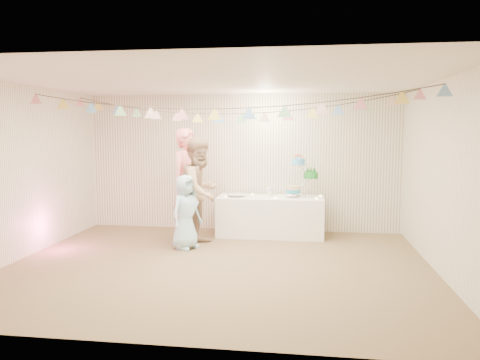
# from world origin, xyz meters

# --- Properties ---
(floor) EXTENTS (6.00, 6.00, 0.00)m
(floor) POSITION_xyz_m (0.00, 0.00, 0.00)
(floor) COLOR brown
(floor) RESTS_ON ground
(ceiling) EXTENTS (6.00, 6.00, 0.00)m
(ceiling) POSITION_xyz_m (0.00, 0.00, 2.60)
(ceiling) COLOR silver
(ceiling) RESTS_ON ground
(back_wall) EXTENTS (6.00, 6.00, 0.00)m
(back_wall) POSITION_xyz_m (0.00, 2.50, 1.30)
(back_wall) COLOR white
(back_wall) RESTS_ON ground
(front_wall) EXTENTS (6.00, 6.00, 0.00)m
(front_wall) POSITION_xyz_m (0.00, -2.50, 1.30)
(front_wall) COLOR white
(front_wall) RESTS_ON ground
(left_wall) EXTENTS (5.00, 5.00, 0.00)m
(left_wall) POSITION_xyz_m (-3.00, 0.00, 1.30)
(left_wall) COLOR white
(left_wall) RESTS_ON ground
(right_wall) EXTENTS (5.00, 5.00, 0.00)m
(right_wall) POSITION_xyz_m (3.00, 0.00, 1.30)
(right_wall) COLOR white
(right_wall) RESTS_ON ground
(table) EXTENTS (1.92, 0.77, 0.72)m
(table) POSITION_xyz_m (0.59, 2.02, 0.36)
(table) COLOR white
(table) RESTS_ON floor
(cake_stand) EXTENTS (0.64, 0.38, 0.72)m
(cake_stand) POSITION_xyz_m (1.14, 2.07, 1.11)
(cake_stand) COLOR silver
(cake_stand) RESTS_ON table
(cake_bottom) EXTENTS (0.31, 0.31, 0.15)m
(cake_bottom) POSITION_xyz_m (0.99, 2.01, 0.84)
(cake_bottom) COLOR teal
(cake_bottom) RESTS_ON cake_stand
(cake_middle) EXTENTS (0.27, 0.27, 0.22)m
(cake_middle) POSITION_xyz_m (1.32, 2.16, 1.11)
(cake_middle) COLOR #1D8429
(cake_middle) RESTS_ON cake_stand
(cake_top_tier) EXTENTS (0.25, 0.25, 0.19)m
(cake_top_tier) POSITION_xyz_m (1.08, 2.04, 1.38)
(cake_top_tier) COLOR #4AACEB
(cake_top_tier) RESTS_ON cake_stand
(platter) EXTENTS (0.36, 0.36, 0.02)m
(platter) POSITION_xyz_m (-0.03, 1.97, 0.76)
(platter) COLOR white
(platter) RESTS_ON table
(posy) EXTENTS (0.15, 0.15, 0.17)m
(posy) POSITION_xyz_m (0.57, 2.07, 0.84)
(posy) COLOR white
(posy) RESTS_ON table
(person_adult_a) EXTENTS (0.75, 0.85, 1.96)m
(person_adult_a) POSITION_xyz_m (-0.82, 1.54, 0.98)
(person_adult_a) COLOR #F47F7F
(person_adult_a) RESTS_ON floor
(person_adult_b) EXTENTS (0.96, 1.07, 1.81)m
(person_adult_b) POSITION_xyz_m (-0.52, 1.19, 0.90)
(person_adult_b) COLOR tan
(person_adult_b) RESTS_ON floor
(person_child) EXTENTS (0.63, 0.71, 1.21)m
(person_child) POSITION_xyz_m (-0.70, 0.90, 0.61)
(person_child) COLOR #B4E7FF
(person_child) RESTS_ON floor
(bunting_back) EXTENTS (5.60, 1.10, 0.40)m
(bunting_back) POSITION_xyz_m (0.00, 1.10, 2.35)
(bunting_back) COLOR pink
(bunting_back) RESTS_ON ceiling
(bunting_front) EXTENTS (5.60, 0.90, 0.36)m
(bunting_front) POSITION_xyz_m (0.00, -0.20, 2.32)
(bunting_front) COLOR #72A5E5
(bunting_front) RESTS_ON ceiling
(tealight_0) EXTENTS (0.04, 0.04, 0.03)m
(tealight_0) POSITION_xyz_m (-0.21, 1.87, 0.73)
(tealight_0) COLOR #FFD88C
(tealight_0) RESTS_ON table
(tealight_1) EXTENTS (0.04, 0.04, 0.03)m
(tealight_1) POSITION_xyz_m (0.24, 2.20, 0.73)
(tealight_1) COLOR #FFD88C
(tealight_1) RESTS_ON table
(tealight_2) EXTENTS (0.04, 0.04, 0.03)m
(tealight_2) POSITION_xyz_m (0.69, 1.80, 0.73)
(tealight_2) COLOR #FFD88C
(tealight_2) RESTS_ON table
(tealight_3) EXTENTS (0.04, 0.04, 0.03)m
(tealight_3) POSITION_xyz_m (0.94, 2.24, 0.73)
(tealight_3) COLOR #FFD88C
(tealight_3) RESTS_ON table
(tealight_4) EXTENTS (0.04, 0.04, 0.03)m
(tealight_4) POSITION_xyz_m (1.41, 1.84, 0.73)
(tealight_4) COLOR #FFD88C
(tealight_4) RESTS_ON table
(tealight_5) EXTENTS (0.04, 0.04, 0.03)m
(tealight_5) POSITION_xyz_m (1.49, 2.17, 0.73)
(tealight_5) COLOR #FFD88C
(tealight_5) RESTS_ON table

